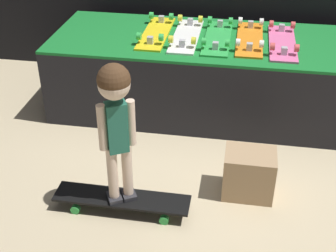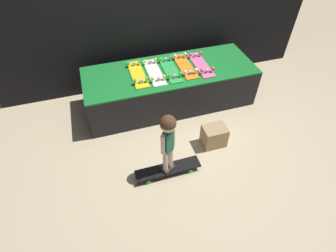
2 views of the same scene
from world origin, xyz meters
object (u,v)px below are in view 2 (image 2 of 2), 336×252
object	(u,v)px
skateboard_on_floor	(168,169)
skateboard_green_on_rack	(170,69)
skateboard_orange_on_rack	(185,66)
skateboard_yellow_on_rack	(138,74)
skateboard_white_on_rack	(154,72)
skateboard_pink_on_rack	(201,64)
child	(168,135)
storage_box	(214,136)

from	to	relation	value
skateboard_on_floor	skateboard_green_on_rack	bearing A→B (deg)	71.58
skateboard_green_on_rack	skateboard_on_floor	world-z (taller)	skateboard_green_on_rack
skateboard_green_on_rack	skateboard_orange_on_rack	world-z (taller)	same
skateboard_yellow_on_rack	skateboard_orange_on_rack	bearing A→B (deg)	-0.32
skateboard_white_on_rack	skateboard_pink_on_rack	xyz separation A→B (m)	(0.69, -0.02, 0.00)
skateboard_pink_on_rack	skateboard_on_floor	size ratio (longest dim) A/B	0.86
skateboard_white_on_rack	skateboard_green_on_rack	distance (m)	0.23
skateboard_green_on_rack	child	distance (m)	1.34
skateboard_yellow_on_rack	skateboard_orange_on_rack	world-z (taller)	same
child	skateboard_on_floor	bearing A→B (deg)	-163.12
skateboard_green_on_rack	storage_box	bearing A→B (deg)	-73.85
skateboard_white_on_rack	skateboard_orange_on_rack	distance (m)	0.46
child	storage_box	distance (m)	0.92
skateboard_white_on_rack	skateboard_green_on_rack	world-z (taller)	same
skateboard_yellow_on_rack	skateboard_orange_on_rack	size ratio (longest dim) A/B	1.00
skateboard_yellow_on_rack	skateboard_pink_on_rack	xyz separation A→B (m)	(0.92, -0.04, 0.00)
storage_box	skateboard_pink_on_rack	bearing A→B (deg)	79.90
skateboard_white_on_rack	skateboard_pink_on_rack	distance (m)	0.69
skateboard_pink_on_rack	skateboard_on_floor	distance (m)	1.62
skateboard_pink_on_rack	child	world-z (taller)	child
skateboard_white_on_rack	skateboard_pink_on_rack	size ratio (longest dim) A/B	1.00
skateboard_green_on_rack	child	world-z (taller)	child
skateboard_yellow_on_rack	storage_box	bearing A→B (deg)	-53.61
skateboard_yellow_on_rack	skateboard_on_floor	world-z (taller)	skateboard_yellow_on_rack
skateboard_yellow_on_rack	child	bearing A→B (deg)	-88.25
skateboard_pink_on_rack	storage_box	xyz separation A→B (m)	(-0.17, -0.98, -0.45)
child	skateboard_pink_on_rack	bearing A→B (deg)	26.69
skateboard_orange_on_rack	storage_box	size ratio (longest dim) A/B	2.26
skateboard_on_floor	storage_box	distance (m)	0.76
child	storage_box	world-z (taller)	child
skateboard_green_on_rack	child	size ratio (longest dim) A/B	0.81
child	skateboard_white_on_rack	bearing A→B (deg)	53.31
skateboard_orange_on_rack	skateboard_pink_on_rack	bearing A→B (deg)	-8.31
skateboard_green_on_rack	skateboard_orange_on_rack	bearing A→B (deg)	4.98
skateboard_pink_on_rack	skateboard_yellow_on_rack	bearing A→B (deg)	177.67
skateboard_on_floor	child	xyz separation A→B (m)	(0.00, 0.00, 0.60)
skateboard_white_on_rack	storage_box	xyz separation A→B (m)	(0.52, -0.99, -0.45)
skateboard_green_on_rack	skateboard_orange_on_rack	xyz separation A→B (m)	(0.23, 0.02, 0.00)
skateboard_on_floor	child	world-z (taller)	child
skateboard_pink_on_rack	skateboard_orange_on_rack	bearing A→B (deg)	171.69
skateboard_yellow_on_rack	skateboard_white_on_rack	bearing A→B (deg)	-5.42
skateboard_yellow_on_rack	skateboard_on_floor	distance (m)	1.39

